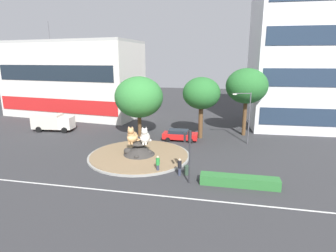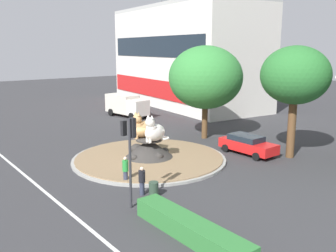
{
  "view_description": "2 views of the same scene",
  "coord_description": "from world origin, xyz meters",
  "px_view_note": "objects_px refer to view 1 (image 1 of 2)",
  "views": [
    {
      "loc": [
        9.29,
        -28.55,
        10.92
      ],
      "look_at": [
        3.05,
        1.81,
        3.36
      ],
      "focal_mm": 28.93,
      "sensor_mm": 36.0,
      "label": 1
    },
    {
      "loc": [
        22.55,
        -15.83,
        8.46
      ],
      "look_at": [
        0.19,
        1.69,
        2.48
      ],
      "focal_mm": 39.65,
      "sensor_mm": 36.0,
      "label": 2
    }
  ],
  "objects_px": {
    "third_tree_left": "(247,86)",
    "litter_bin": "(187,170)",
    "traffic_light_mast": "(189,145)",
    "shophouse_block": "(73,79)",
    "office_tower": "(322,20)",
    "delivery_box_truck": "(53,122)",
    "pedestrian_green_shirt": "(158,164)",
    "sedan_on_far_lane": "(180,135)",
    "cat_statue_calico": "(132,136)",
    "streetlight_arm": "(247,114)",
    "broadleaf_tree_behind_island": "(139,97)",
    "second_tree_near_tower": "(201,94)",
    "pedestrian_black_shirt": "(180,167)",
    "cat_statue_white": "(145,137)"
  },
  "relations": [
    {
      "from": "cat_statue_calico",
      "to": "pedestrian_green_shirt",
      "type": "bearing_deg",
      "value": 46.36
    },
    {
      "from": "streetlight_arm",
      "to": "litter_bin",
      "type": "relative_size",
      "value": 7.62
    },
    {
      "from": "streetlight_arm",
      "to": "pedestrian_green_shirt",
      "type": "distance_m",
      "value": 15.21
    },
    {
      "from": "shophouse_block",
      "to": "second_tree_near_tower",
      "type": "xyz_separation_m",
      "value": [
        26.46,
        -11.78,
        -0.84
      ]
    },
    {
      "from": "cat_statue_white",
      "to": "traffic_light_mast",
      "type": "distance_m",
      "value": 8.15
    },
    {
      "from": "office_tower",
      "to": "sedan_on_far_lane",
      "type": "distance_m",
      "value": 28.96
    },
    {
      "from": "third_tree_left",
      "to": "sedan_on_far_lane",
      "type": "xyz_separation_m",
      "value": [
        -8.88,
        -4.77,
        -6.46
      ]
    },
    {
      "from": "shophouse_block",
      "to": "office_tower",
      "type": "distance_m",
      "value": 45.07
    },
    {
      "from": "traffic_light_mast",
      "to": "third_tree_left",
      "type": "relative_size",
      "value": 0.5
    },
    {
      "from": "cat_statue_calico",
      "to": "cat_statue_white",
      "type": "bearing_deg",
      "value": 93.79
    },
    {
      "from": "shophouse_block",
      "to": "sedan_on_far_lane",
      "type": "distance_m",
      "value": 28.21
    },
    {
      "from": "third_tree_left",
      "to": "delivery_box_truck",
      "type": "xyz_separation_m",
      "value": [
        -29.39,
        -3.56,
        -5.79
      ]
    },
    {
      "from": "traffic_light_mast",
      "to": "shophouse_block",
      "type": "distance_m",
      "value": 37.91
    },
    {
      "from": "third_tree_left",
      "to": "litter_bin",
      "type": "height_order",
      "value": "third_tree_left"
    },
    {
      "from": "traffic_light_mast",
      "to": "litter_bin",
      "type": "distance_m",
      "value": 3.63
    },
    {
      "from": "office_tower",
      "to": "second_tree_near_tower",
      "type": "distance_m",
      "value": 23.28
    },
    {
      "from": "streetlight_arm",
      "to": "pedestrian_green_shirt",
      "type": "xyz_separation_m",
      "value": [
        -9.23,
        -11.68,
        -3.11
      ]
    },
    {
      "from": "cat_statue_calico",
      "to": "second_tree_near_tower",
      "type": "xyz_separation_m",
      "value": [
        7.04,
        9.31,
        3.99
      ]
    },
    {
      "from": "litter_bin",
      "to": "traffic_light_mast",
      "type": "bearing_deg",
      "value": -78.66
    },
    {
      "from": "cat_statue_white",
      "to": "shophouse_block",
      "type": "relative_size",
      "value": 0.08
    },
    {
      "from": "second_tree_near_tower",
      "to": "pedestrian_green_shirt",
      "type": "bearing_deg",
      "value": -102.94
    },
    {
      "from": "pedestrian_black_shirt",
      "to": "third_tree_left",
      "type": "bearing_deg",
      "value": -160.87
    },
    {
      "from": "pedestrian_green_shirt",
      "to": "sedan_on_far_lane",
      "type": "bearing_deg",
      "value": -57.13
    },
    {
      "from": "streetlight_arm",
      "to": "traffic_light_mast",
      "type": "bearing_deg",
      "value": 56.85
    },
    {
      "from": "sedan_on_far_lane",
      "to": "streetlight_arm",
      "type": "bearing_deg",
      "value": 1.52
    },
    {
      "from": "office_tower",
      "to": "pedestrian_black_shirt",
      "type": "relative_size",
      "value": 19.83
    },
    {
      "from": "cat_statue_calico",
      "to": "third_tree_left",
      "type": "xyz_separation_m",
      "value": [
        13.25,
        12.14,
        4.87
      ]
    },
    {
      "from": "shophouse_block",
      "to": "broadleaf_tree_behind_island",
      "type": "distance_m",
      "value": 21.8
    },
    {
      "from": "streetlight_arm",
      "to": "pedestrian_black_shirt",
      "type": "relative_size",
      "value": 3.99
    },
    {
      "from": "traffic_light_mast",
      "to": "sedan_on_far_lane",
      "type": "distance_m",
      "value": 13.59
    },
    {
      "from": "traffic_light_mast",
      "to": "pedestrian_black_shirt",
      "type": "height_order",
      "value": "traffic_light_mast"
    },
    {
      "from": "broadleaf_tree_behind_island",
      "to": "pedestrian_green_shirt",
      "type": "xyz_separation_m",
      "value": [
        5.74,
        -12.37,
        -4.85
      ]
    },
    {
      "from": "shophouse_block",
      "to": "pedestrian_black_shirt",
      "type": "bearing_deg",
      "value": -37.72
    },
    {
      "from": "cat_statue_calico",
      "to": "streetlight_arm",
      "type": "xyz_separation_m",
      "value": [
        13.22,
        7.71,
        1.63
      ]
    },
    {
      "from": "streetlight_arm",
      "to": "delivery_box_truck",
      "type": "xyz_separation_m",
      "value": [
        -29.35,
        0.88,
        -2.54
      ]
    },
    {
      "from": "delivery_box_truck",
      "to": "cat_statue_calico",
      "type": "bearing_deg",
      "value": -34.15
    },
    {
      "from": "traffic_light_mast",
      "to": "streetlight_arm",
      "type": "height_order",
      "value": "streetlight_arm"
    },
    {
      "from": "cat_statue_white",
      "to": "broadleaf_tree_behind_island",
      "type": "relative_size",
      "value": 0.25
    },
    {
      "from": "second_tree_near_tower",
      "to": "cat_statue_calico",
      "type": "bearing_deg",
      "value": -127.08
    },
    {
      "from": "traffic_light_mast",
      "to": "delivery_box_truck",
      "type": "relative_size",
      "value": 0.76
    },
    {
      "from": "traffic_light_mast",
      "to": "shophouse_block",
      "type": "height_order",
      "value": "shophouse_block"
    },
    {
      "from": "cat_statue_calico",
      "to": "second_tree_near_tower",
      "type": "distance_m",
      "value": 12.33
    },
    {
      "from": "cat_statue_calico",
      "to": "traffic_light_mast",
      "type": "distance_m",
      "value": 9.24
    },
    {
      "from": "traffic_light_mast",
      "to": "third_tree_left",
      "type": "xyz_separation_m",
      "value": [
        6.02,
        17.76,
        3.68
      ]
    },
    {
      "from": "shophouse_block",
      "to": "office_tower",
      "type": "relative_size",
      "value": 0.82
    },
    {
      "from": "office_tower",
      "to": "streetlight_arm",
      "type": "distance_m",
      "value": 21.39
    },
    {
      "from": "office_tower",
      "to": "second_tree_near_tower",
      "type": "bearing_deg",
      "value": -150.22
    },
    {
      "from": "streetlight_arm",
      "to": "sedan_on_far_lane",
      "type": "bearing_deg",
      "value": -6.8
    },
    {
      "from": "cat_statue_calico",
      "to": "pedestrian_black_shirt",
      "type": "relative_size",
      "value": 1.22
    },
    {
      "from": "broadleaf_tree_behind_island",
      "to": "delivery_box_truck",
      "type": "bearing_deg",
      "value": 179.25
    }
  ]
}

